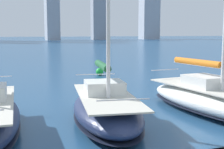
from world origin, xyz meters
name	(u,v)px	position (x,y,z in m)	size (l,w,h in m)	color
sailboat_orange	(211,99)	(-5.00, -6.69, 0.72)	(3.69, 8.91, 11.17)	white
sailboat_forest	(106,108)	(0.40, -6.59, 0.74)	(3.64, 7.31, 11.21)	navy
channel_buoy	(100,72)	(-3.69, -21.51, 0.36)	(0.70, 0.70, 1.40)	green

